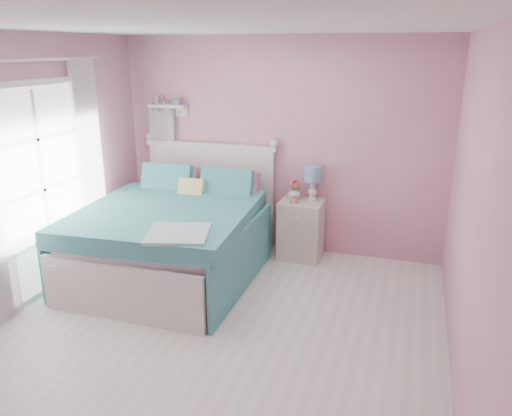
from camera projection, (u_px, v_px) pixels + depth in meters
The scene contains 12 objects.
floor at pixel (211, 337), 4.42m from camera, with size 4.50×4.50×0.00m, color silver.
room_shell at pixel (205, 162), 3.94m from camera, with size 4.50×4.50×4.50m.
bed at pixel (175, 237), 5.57m from camera, with size 1.88×2.30×1.30m.
nightstand at pixel (301, 229), 6.01m from camera, with size 0.50×0.49×0.72m.
table_lamp at pixel (313, 176), 5.88m from camera, with size 0.20×0.20×0.41m.
vase at pixel (294, 193), 5.97m from camera, with size 0.14×0.14×0.15m, color silver.
teacup at pixel (294, 200), 5.81m from camera, with size 0.09×0.09×0.07m, color tan.
roses at pixel (294, 184), 5.93m from camera, with size 0.14×0.11×0.12m.
wall_shelf at pixel (168, 107), 6.30m from camera, with size 0.50×0.15×0.25m.
hanging_dress at pixel (162, 133), 6.42m from camera, with size 0.34×0.03×0.72m, color white.
french_door at pixel (43, 190), 5.03m from camera, with size 0.04×1.32×2.16m.
curtain_far at pixel (91, 165), 5.66m from camera, with size 0.04×0.40×2.32m, color white.
Camera 1 is at (1.56, -3.55, 2.44)m, focal length 35.00 mm.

